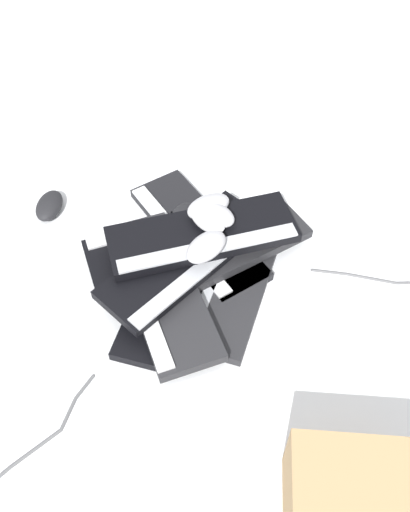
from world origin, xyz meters
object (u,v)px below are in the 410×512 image
Objects in this scene: keyboard_6 at (187,258)px; mouse_5 at (184,219)px; mouse_2 at (50,206)px; mouse_4 at (208,217)px; mouse_0 at (172,234)px; keyboard_4 at (162,289)px; mouse_3 at (207,247)px; keyboard_7 at (203,235)px; mouse_6 at (214,214)px; keyboard_0 at (197,233)px; mouse_1 at (209,206)px; keyboard_2 at (236,277)px; keyboard_3 at (177,242)px; keyboard_1 at (175,286)px; keyboard_5 at (221,248)px.

mouse_5 is at bearing 9.21° from keyboard_6.
mouse_4 is at bearing 76.53° from mouse_2.
keyboard_4 is at bearing -143.49° from mouse_0.
mouse_3 is 0.16m from mouse_5.
mouse_4 is at bearing -141.28° from mouse_3.
keyboard_4 is at bearing 145.13° from keyboard_7.
keyboard_4 is 4.20× the size of mouse_2.
keyboard_7 is 0.45m from mouse_2.
mouse_6 reaches higher than mouse_5.
mouse_0 is 0.12m from mouse_6.
mouse_1 is at bearing -129.35° from keyboard_0.
keyboard_0 is 0.07m from mouse_5.
keyboard_0 is at bearing -16.48° from keyboard_4.
keyboard_2 is 4.21× the size of mouse_1.
mouse_5 reaches higher than keyboard_6.
keyboard_4 is at bearing 53.92° from mouse_2.
mouse_3 reaches higher than keyboard_3.
keyboard_2 is at bearing -115.86° from keyboard_3.
keyboard_4 reaches higher than keyboard_0.
mouse_4 is 1.00× the size of mouse_5.
mouse_4 is (-0.04, -0.00, 0.00)m from mouse_1.
keyboard_1 is at bearing -176.52° from mouse_5.
keyboard_7 is 4.22× the size of mouse_4.
keyboard_4 is 0.99× the size of keyboard_7.
mouse_0 and mouse_5 have the same top height.
keyboard_5 is 0.10m from mouse_4.
mouse_3 is (0.02, -0.07, 0.13)m from keyboard_1.
mouse_5 is at bearing -117.72° from mouse_3.
keyboard_4 is 0.09m from keyboard_6.
keyboard_4 is at bearing 142.58° from keyboard_1.
mouse_3 is at bearing -137.95° from keyboard_3.
mouse_5 reaches higher than keyboard_2.
keyboard_0 is 0.17m from keyboard_2.
keyboard_5 is 4.03× the size of mouse_3.
mouse_3 is (-0.02, 0.07, 0.13)m from keyboard_2.
mouse_6 reaches higher than keyboard_4.
keyboard_5 is 0.48m from mouse_2.
keyboard_2 is (-0.13, -0.11, 0.00)m from keyboard_0.
keyboard_6 is (0.04, -0.03, 0.06)m from keyboard_1.
keyboard_3 is 4.20× the size of mouse_6.
keyboard_1 is at bearing 146.11° from keyboard_7.
keyboard_7 is at bearing 43.24° from mouse_1.
keyboard_4 is 4.20× the size of mouse_0.
mouse_5 is 0.10m from mouse_6.
keyboard_4 is 4.20× the size of mouse_3.
keyboard_6 is 3.98× the size of mouse_2.
keyboard_2 is at bearing 87.12° from mouse_1.
mouse_3 is (-0.09, -0.08, 0.10)m from keyboard_3.
keyboard_3 is 4.20× the size of mouse_5.
keyboard_3 is at bearing 4.02° from keyboard_1.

